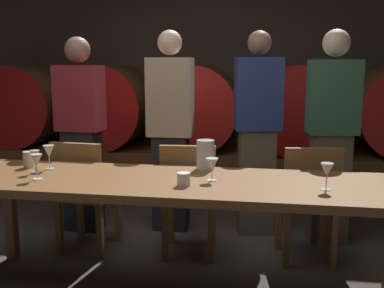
{
  "coord_description": "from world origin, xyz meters",
  "views": [
    {
      "loc": [
        0.73,
        -2.38,
        1.44
      ],
      "look_at": [
        0.26,
        0.47,
        0.94
      ],
      "focal_mm": 42.3,
      "sensor_mm": 36.0,
      "label": 1
    }
  ],
  "objects_px": {
    "cup_left": "(28,159)",
    "cup_right": "(184,179)",
    "wine_glass_right": "(212,164)",
    "wine_barrel_far_left": "(28,105)",
    "wine_barrel_center": "(198,107)",
    "chair_right": "(308,198)",
    "chair_center": "(189,195)",
    "guest_center_left": "(171,130)",
    "pitcher": "(205,155)",
    "guest_far_left": "(81,133)",
    "wine_glass_left": "(49,152)",
    "wine_glass_far_left": "(35,157)",
    "guest_far_right": "(331,136)",
    "wine_glass_center": "(37,161)",
    "dining_table": "(179,191)",
    "guest_center_right": "(257,133)",
    "wine_barrel_left": "(110,106)",
    "wine_barrel_right": "(296,109)",
    "wine_glass_far_right": "(327,170)",
    "chair_left": "(84,191)"
  },
  "relations": [
    {
      "from": "chair_left",
      "to": "wine_glass_far_right",
      "type": "xyz_separation_m",
      "value": [
        1.71,
        -0.66,
        0.38
      ]
    },
    {
      "from": "guest_center_right",
      "to": "wine_glass_right",
      "type": "relative_size",
      "value": 12.55
    },
    {
      "from": "wine_glass_far_left",
      "to": "wine_glass_far_right",
      "type": "bearing_deg",
      "value": -3.73
    },
    {
      "from": "wine_barrel_left",
      "to": "wine_glass_far_right",
      "type": "height_order",
      "value": "wine_barrel_left"
    },
    {
      "from": "chair_right",
      "to": "dining_table",
      "type": "bearing_deg",
      "value": 30.19
    },
    {
      "from": "wine_barrel_far_left",
      "to": "dining_table",
      "type": "relative_size",
      "value": 0.33
    },
    {
      "from": "wine_barrel_center",
      "to": "chair_center",
      "type": "height_order",
      "value": "wine_barrel_center"
    },
    {
      "from": "guest_far_right",
      "to": "chair_left",
      "type": "bearing_deg",
      "value": 7.33
    },
    {
      "from": "wine_glass_center",
      "to": "chair_center",
      "type": "bearing_deg",
      "value": 41.85
    },
    {
      "from": "chair_left",
      "to": "wine_glass_left",
      "type": "distance_m",
      "value": 0.58
    },
    {
      "from": "wine_barrel_right",
      "to": "chair_right",
      "type": "xyz_separation_m",
      "value": [
        -0.0,
        -1.71,
        -0.49
      ]
    },
    {
      "from": "cup_left",
      "to": "cup_right",
      "type": "bearing_deg",
      "value": -14.63
    },
    {
      "from": "chair_right",
      "to": "guest_center_left",
      "type": "distance_m",
      "value": 1.31
    },
    {
      "from": "guest_far_right",
      "to": "wine_glass_right",
      "type": "xyz_separation_m",
      "value": [
        -0.83,
        -1.09,
        -0.03
      ]
    },
    {
      "from": "guest_far_right",
      "to": "wine_barrel_far_left",
      "type": "bearing_deg",
      "value": -29.16
    },
    {
      "from": "wine_glass_right",
      "to": "wine_barrel_far_left",
      "type": "bearing_deg",
      "value": 136.54
    },
    {
      "from": "dining_table",
      "to": "cup_right",
      "type": "distance_m",
      "value": 0.17
    },
    {
      "from": "wine_barrel_far_left",
      "to": "wine_glass_center",
      "type": "relative_size",
      "value": 5.99
    },
    {
      "from": "chair_left",
      "to": "guest_far_right",
      "type": "relative_size",
      "value": 0.51
    },
    {
      "from": "wine_barrel_center",
      "to": "dining_table",
      "type": "bearing_deg",
      "value": -84.18
    },
    {
      "from": "wine_barrel_far_left",
      "to": "guest_center_right",
      "type": "relative_size",
      "value": 0.54
    },
    {
      "from": "chair_center",
      "to": "guest_far_left",
      "type": "distance_m",
      "value": 1.17
    },
    {
      "from": "chair_left",
      "to": "chair_right",
      "type": "relative_size",
      "value": 1.0
    },
    {
      "from": "guest_far_right",
      "to": "dining_table",
      "type": "bearing_deg",
      "value": 38.58
    },
    {
      "from": "guest_center_right",
      "to": "wine_glass_right",
      "type": "xyz_separation_m",
      "value": [
        -0.24,
        -1.18,
        -0.02
      ]
    },
    {
      "from": "wine_glass_left",
      "to": "cup_right",
      "type": "xyz_separation_m",
      "value": [
        0.96,
        -0.27,
        -0.08
      ]
    },
    {
      "from": "wine_barrel_far_left",
      "to": "cup_right",
      "type": "relative_size",
      "value": 12.11
    },
    {
      "from": "pitcher",
      "to": "cup_left",
      "type": "relative_size",
      "value": 1.8
    },
    {
      "from": "guest_center_right",
      "to": "guest_far_left",
      "type": "bearing_deg",
      "value": -4.25
    },
    {
      "from": "guest_center_left",
      "to": "guest_center_right",
      "type": "bearing_deg",
      "value": -178.95
    },
    {
      "from": "cup_left",
      "to": "guest_center_right",
      "type": "bearing_deg",
      "value": 34.38
    },
    {
      "from": "guest_far_right",
      "to": "wine_glass_center",
      "type": "height_order",
      "value": "guest_far_right"
    },
    {
      "from": "wine_glass_left",
      "to": "wine_barrel_right",
      "type": "bearing_deg",
      "value": 51.85
    },
    {
      "from": "pitcher",
      "to": "wine_glass_center",
      "type": "bearing_deg",
      "value": -155.71
    },
    {
      "from": "wine_glass_far_left",
      "to": "cup_right",
      "type": "relative_size",
      "value": 1.9
    },
    {
      "from": "dining_table",
      "to": "guest_far_right",
      "type": "height_order",
      "value": "guest_far_right"
    },
    {
      "from": "wine_glass_center",
      "to": "cup_left",
      "type": "height_order",
      "value": "wine_glass_center"
    },
    {
      "from": "wine_glass_far_right",
      "to": "pitcher",
      "type": "bearing_deg",
      "value": 151.47
    },
    {
      "from": "wine_barrel_left",
      "to": "pitcher",
      "type": "height_order",
      "value": "wine_barrel_left"
    },
    {
      "from": "wine_barrel_center",
      "to": "chair_right",
      "type": "xyz_separation_m",
      "value": [
        1.07,
        -1.71,
        -0.49
      ]
    },
    {
      "from": "chair_left",
      "to": "wine_glass_far_left",
      "type": "xyz_separation_m",
      "value": [
        -0.09,
        -0.54,
        0.37
      ]
    },
    {
      "from": "chair_left",
      "to": "wine_glass_right",
      "type": "height_order",
      "value": "wine_glass_right"
    },
    {
      "from": "wine_barrel_center",
      "to": "guest_far_right",
      "type": "distance_m",
      "value": 1.79
    },
    {
      "from": "wine_glass_far_left",
      "to": "guest_far_right",
      "type": "bearing_deg",
      "value": 28.47
    },
    {
      "from": "guest_center_right",
      "to": "cup_left",
      "type": "xyz_separation_m",
      "value": [
        -1.51,
        -1.03,
        -0.07
      ]
    },
    {
      "from": "wine_glass_right",
      "to": "chair_center",
      "type": "bearing_deg",
      "value": 112.25
    },
    {
      "from": "chair_right",
      "to": "guest_far_left",
      "type": "relative_size",
      "value": 0.53
    },
    {
      "from": "wine_glass_right",
      "to": "guest_far_left",
      "type": "bearing_deg",
      "value": 140.92
    },
    {
      "from": "wine_barrel_right",
      "to": "guest_far_right",
      "type": "relative_size",
      "value": 0.54
    },
    {
      "from": "wine_barrel_center",
      "to": "chair_right",
      "type": "bearing_deg",
      "value": -57.97
    }
  ]
}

